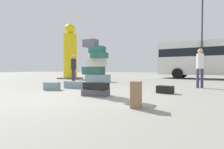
# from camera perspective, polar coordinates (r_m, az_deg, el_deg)

# --- Properties ---
(ground_plane) EXTENTS (80.00, 80.00, 0.00)m
(ground_plane) POSITION_cam_1_polar(r_m,az_deg,el_deg) (5.55, -9.40, -6.92)
(ground_plane) COLOR gray
(suitcase_tower) EXTENTS (0.93, 0.65, 1.76)m
(suitcase_tower) POSITION_cam_1_polar(r_m,az_deg,el_deg) (5.64, -5.15, 0.29)
(suitcase_tower) COLOR #4C4C51
(suitcase_tower) RESTS_ON ground
(suitcase_black_foreground_near) EXTENTS (0.61, 0.45, 0.26)m
(suitcase_black_foreground_near) POSITION_cam_1_polar(r_m,az_deg,el_deg) (6.43, 16.57, -4.62)
(suitcase_black_foreground_near) COLOR black
(suitcase_black_foreground_near) RESTS_ON ground
(suitcase_brown_behind_tower) EXTENTS (0.24, 0.30, 0.57)m
(suitcase_brown_behind_tower) POSITION_cam_1_polar(r_m,az_deg,el_deg) (3.91, 7.70, -6.33)
(suitcase_brown_behind_tower) COLOR olive
(suitcase_brown_behind_tower) RESTS_ON ground
(suitcase_slate_upright_blue) EXTENTS (0.63, 0.49, 0.31)m
(suitcase_slate_upright_blue) POSITION_cam_1_polar(r_m,az_deg,el_deg) (7.55, -18.61, -3.50)
(suitcase_slate_upright_blue) COLOR gray
(suitcase_slate_upright_blue) RESTS_ON ground
(suitcase_slate_foreground_far) EXTENTS (0.81, 0.40, 0.31)m
(suitcase_slate_foreground_far) POSITION_cam_1_polar(r_m,az_deg,el_deg) (7.96, -12.36, -3.20)
(suitcase_slate_foreground_far) COLOR gray
(suitcase_slate_foreground_far) RESTS_ON ground
(person_bearded_onlooker) EXTENTS (0.30, 0.30, 1.74)m
(person_bearded_onlooker) POSITION_cam_1_polar(r_m,az_deg,el_deg) (8.79, 26.30, 2.89)
(person_bearded_onlooker) COLOR #3F334C
(person_bearded_onlooker) RESTS_ON ground
(person_tourist_with_camera) EXTENTS (0.32, 0.30, 1.63)m
(person_tourist_with_camera) POSITION_cam_1_polar(r_m,az_deg,el_deg) (10.68, -12.18, 2.47)
(person_tourist_with_camera) COLOR #3F334C
(person_tourist_with_camera) RESTS_ON ground
(yellow_dummy_statue) EXTENTS (1.60, 1.60, 4.70)m
(yellow_dummy_statue) POSITION_cam_1_polar(r_m,az_deg,el_deg) (15.82, -13.22, 6.31)
(yellow_dummy_statue) COLOR yellow
(yellow_dummy_statue) RESTS_ON ground
(parked_bus) EXTENTS (10.23, 4.20, 3.15)m
(parked_bus) POSITION_cam_1_polar(r_m,az_deg,el_deg) (17.22, 31.68, 4.83)
(parked_bus) COLOR silver
(parked_bus) RESTS_ON ground
(lamp_post) EXTENTS (0.36, 0.36, 6.60)m
(lamp_post) POSITION_cam_1_polar(r_m,az_deg,el_deg) (16.26, 26.81, 13.73)
(lamp_post) COLOR #333338
(lamp_post) RESTS_ON ground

